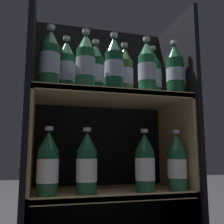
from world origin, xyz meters
TOP-DOWN VIEW (x-y plane):
  - fridge_back_wall at (0.00, 0.34)m, footprint 0.69×0.02m
  - fridge_side_left at (-0.33, 0.16)m, footprint 0.02×0.37m
  - fridge_side_right at (0.33, 0.16)m, footprint 0.02×0.37m
  - shelf_lower at (0.00, 0.15)m, footprint 0.65×0.33m
  - shelf_upper at (0.00, 0.16)m, footprint 0.65×0.33m
  - bottle_upper_front_0 at (-0.26, 0.06)m, footprint 0.08×0.08m
  - bottle_upper_front_1 at (-0.12, 0.06)m, footprint 0.08×0.08m
  - bottle_upper_front_2 at (-0.01, 0.06)m, footprint 0.08×0.08m
  - bottle_upper_front_3 at (0.14, 0.06)m, footprint 0.08×0.08m
  - bottle_upper_front_4 at (0.27, 0.06)m, footprint 0.08×0.08m
  - bottle_upper_back_0 at (-0.19, 0.14)m, footprint 0.08×0.08m
  - bottle_upper_back_1 at (-0.07, 0.14)m, footprint 0.08×0.08m
  - bottle_upper_back_2 at (0.07, 0.14)m, footprint 0.08×0.08m
  - bottle_upper_back_3 at (0.20, 0.14)m, footprint 0.08×0.08m
  - bottle_lower_front_0 at (-0.25, 0.06)m, footprint 0.08×0.08m
  - bottle_lower_front_1 at (-0.11, 0.06)m, footprint 0.08×0.08m
  - bottle_lower_front_2 at (0.12, 0.06)m, footprint 0.08×0.08m
  - bottle_lower_front_3 at (0.26, 0.06)m, footprint 0.08×0.08m

SIDE VIEW (x-z plane):
  - shelf_lower at x=0.00m, z-range 0.07..0.29m
  - bottle_lower_front_2 at x=0.12m, z-range 0.20..0.45m
  - bottle_lower_front_1 at x=-0.11m, z-range 0.20..0.45m
  - bottle_lower_front_0 at x=-0.25m, z-range 0.20..0.45m
  - bottle_lower_front_3 at x=0.26m, z-range 0.20..0.45m
  - shelf_upper at x=0.00m, z-range 0.13..0.75m
  - fridge_back_wall at x=0.00m, z-range 0.00..1.00m
  - fridge_side_left at x=-0.33m, z-range 0.00..1.00m
  - fridge_side_right at x=0.33m, z-range 0.00..1.00m
  - bottle_upper_back_3 at x=0.20m, z-range 0.59..0.84m
  - bottle_upper_front_0 at x=-0.26m, z-range 0.59..0.84m
  - bottle_upper_back_0 at x=-0.19m, z-range 0.59..0.84m
  - bottle_upper_back_1 at x=-0.07m, z-range 0.59..0.84m
  - bottle_upper_front_1 at x=-0.12m, z-range 0.59..0.84m
  - bottle_upper_back_2 at x=0.07m, z-range 0.59..0.84m
  - bottle_upper_front_3 at x=0.14m, z-range 0.59..0.84m
  - bottle_upper_front_2 at x=-0.01m, z-range 0.59..0.84m
  - bottle_upper_front_4 at x=0.27m, z-range 0.60..0.84m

